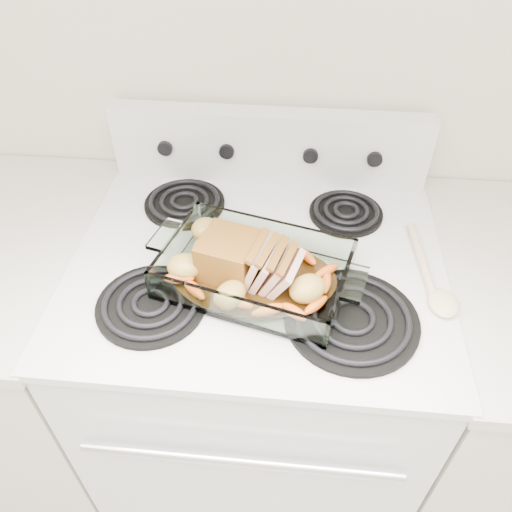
# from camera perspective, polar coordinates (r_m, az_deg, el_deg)

# --- Properties ---
(electric_range) EXTENTS (0.78, 0.70, 1.12)m
(electric_range) POSITION_cam_1_polar(r_m,az_deg,el_deg) (1.41, 0.18, -13.51)
(electric_range) COLOR silver
(electric_range) RESTS_ON ground
(counter_left) EXTENTS (0.58, 0.68, 0.93)m
(counter_left) POSITION_cam_1_polar(r_m,az_deg,el_deg) (1.60, -24.77, -10.71)
(counter_left) COLOR beige
(counter_left) RESTS_ON ground
(counter_right) EXTENTS (0.58, 0.68, 0.93)m
(counter_right) POSITION_cam_1_polar(r_m,az_deg,el_deg) (1.54, 26.57, -14.49)
(counter_right) COLOR beige
(counter_right) RESTS_ON ground
(baking_dish) EXTENTS (0.35, 0.23, 0.07)m
(baking_dish) POSITION_cam_1_polar(r_m,az_deg,el_deg) (0.98, -0.11, -2.05)
(baking_dish) COLOR silver
(baking_dish) RESTS_ON electric_range
(pork_roast) EXTENTS (0.19, 0.10, 0.08)m
(pork_roast) POSITION_cam_1_polar(r_m,az_deg,el_deg) (0.96, -1.76, -0.67)
(pork_roast) COLOR brown
(pork_roast) RESTS_ON baking_dish
(roast_vegetables) EXTENTS (0.38, 0.21, 0.05)m
(roast_vegetables) POSITION_cam_1_polar(r_m,az_deg,el_deg) (1.00, -0.14, -0.04)
(roast_vegetables) COLOR #CA5714
(roast_vegetables) RESTS_ON baking_dish
(wooden_spoon) EXTENTS (0.07, 0.27, 0.02)m
(wooden_spoon) POSITION_cam_1_polar(r_m,az_deg,el_deg) (1.05, 19.59, -2.86)
(wooden_spoon) COLOR beige
(wooden_spoon) RESTS_ON electric_range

